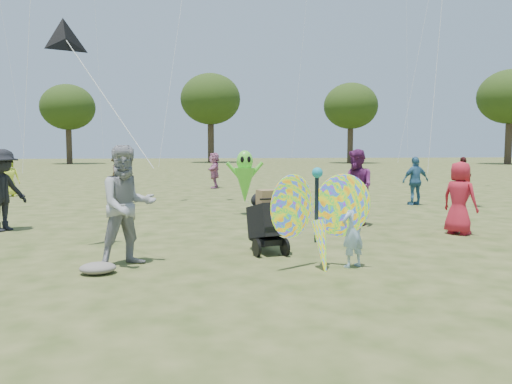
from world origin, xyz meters
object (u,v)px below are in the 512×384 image
Objects in this scene: crowd_c at (415,181)px; crowd_g at (9,177)px; crowd_d at (120,176)px; alien_kite at (245,179)px; butterfly_kite at (319,218)px; crowd_a at (460,198)px; crowd_j at (214,170)px; crowd_b at (3,190)px; adult_man at (127,206)px; crowd_e at (357,187)px; crowd_h at (463,176)px; child_girl at (353,231)px; jogging_stroller at (267,217)px.

crowd_g is at bearing -26.02° from crowd_c.
alien_kite is (3.61, -2.76, 0.06)m from crowd_d.
alien_kite reaches higher than butterfly_kite.
crowd_d reaches higher than crowd_a.
crowd_c is at bearing 44.53° from crowd_j.
adult_man is at bearing -110.11° from crowd_b.
crowd_e reaches higher than crowd_h.
crowd_b is 8.54m from crowd_g.
crowd_e is 1.11× the size of crowd_j.
crowd_d is (-9.22, 1.25, 0.15)m from crowd_c.
crowd_h is at bearing 70.15° from crowd_j.
crowd_h is (8.10, 10.59, 0.18)m from child_girl.
crowd_h reaches higher than jogging_stroller.
jogging_stroller is at bearing 112.57° from butterfly_kite.
alien_kite is (-2.36, 2.17, 0.08)m from crowd_e.
crowd_a is 1.37× the size of jogging_stroller.
crowd_b is at bearing 10.12° from crowd_c.
child_girl is 0.58m from butterfly_kite.
crowd_a is 1.05× the size of crowd_g.
crowd_j is (2.23, 14.62, -0.13)m from adult_man.
crowd_c reaches higher than jogging_stroller.
alien_kite is (-0.35, 6.16, 0.21)m from butterfly_kite.
crowd_d is at bearing -143.61° from crowd_e.
crowd_b reaches higher than crowd_g.
jogging_stroller is at bearing -74.73° from child_girl.
crowd_e is 3.70m from jogging_stroller.
crowd_b reaches higher than crowd_e.
crowd_c reaches higher than child_girl.
crowd_h is at bearing 120.93° from crowd_e.
crowd_c is (4.72, 7.64, 0.21)m from child_girl.
crowd_g is 13.60m from jogging_stroller.
crowd_a is 9.50m from crowd_h.
crowd_b is 7.89m from crowd_e.
child_girl is at bearing -34.26° from adult_man.
crowd_g is 17.14m from crowd_h.
crowd_e reaches higher than butterfly_kite.
jogging_stroller is at bearing -151.53° from crowd_d.
crowd_c is at bearing 19.18° from crowd_h.
crowd_b is 12.17m from crowd_j.
crowd_b is at bearing -105.85° from crowd_g.
adult_man is 15.21m from crowd_h.
butterfly_kite reaches higher than child_girl.
child_girl is at bearing 2.87° from butterfly_kite.
adult_man reaches higher than butterfly_kite.
crowd_e is 11.59m from crowd_j.
crowd_e reaches higher than crowd_a.
crowd_b is 1.00× the size of crowd_e.
crowd_b is at bearing 1.60° from crowd_h.
crowd_a is 1.00× the size of crowd_c.
alien_kite reaches higher than crowd_a.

